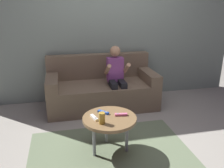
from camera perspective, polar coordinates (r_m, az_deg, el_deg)
ground_plane at (r=2.95m, az=6.04°, el=-14.19°), size 9.15×9.15×0.00m
wall_back at (r=4.05m, az=-0.73°, el=13.84°), size 4.58×0.05×2.50m
couch at (r=3.84m, az=-2.56°, el=-1.24°), size 1.73×0.80×0.81m
person_seated_on_couch at (r=3.63m, az=1.08°, el=2.20°), size 0.35×0.43×1.00m
coffee_table at (r=2.62m, az=-0.60°, el=-8.85°), size 0.60×0.60×0.43m
area_rug at (r=2.82m, az=-0.56°, el=-15.80°), size 1.82×1.15×0.01m
game_remote_pink_near_edge at (r=2.63m, az=2.21°, el=-7.43°), size 0.14×0.06×0.03m
game_remote_blue_center at (r=2.68m, az=-2.14°, el=-6.87°), size 0.12×0.13×0.03m
game_remote_white_far_corner at (r=2.57m, az=-4.37°, el=-8.14°), size 0.07×0.14×0.03m
soda_can at (r=2.45m, az=-2.47°, el=-8.29°), size 0.07×0.07×0.12m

